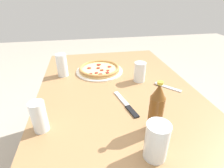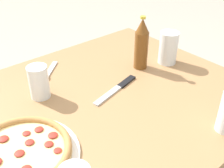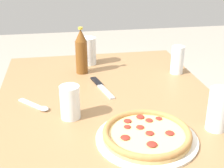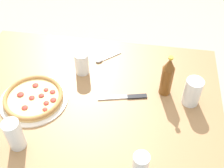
{
  "view_description": "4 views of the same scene",
  "coord_description": "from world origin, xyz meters",
  "px_view_note": "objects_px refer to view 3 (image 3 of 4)",
  "views": [
    {
      "loc": [
        -0.88,
        0.18,
        1.22
      ],
      "look_at": [
        -0.07,
        0.04,
        0.78
      ],
      "focal_mm": 28.0,
      "sensor_mm": 36.0,
      "label": 1
    },
    {
      "loc": [
        0.41,
        0.65,
        1.3
      ],
      "look_at": [
        -0.11,
        0.04,
        0.79
      ],
      "focal_mm": 45.0,
      "sensor_mm": 36.0,
      "label": 2
    },
    {
      "loc": [
        1.06,
        -0.18,
        1.27
      ],
      "look_at": [
        -0.12,
        0.03,
        0.75
      ],
      "focal_mm": 50.0,
      "sensor_mm": 36.0,
      "label": 3
    },
    {
      "loc": [
        -0.26,
        0.89,
        1.73
      ],
      "look_at": [
        -0.12,
        -0.01,
        0.79
      ],
      "focal_mm": 45.0,
      "sensor_mm": 36.0,
      "label": 4
    }
  ],
  "objects_px": {
    "pizza_margherita": "(147,135)",
    "glass_mango_juice": "(88,52)",
    "glass_orange_juice": "(70,104)",
    "glass_red_wine": "(177,61)",
    "beer_bottle": "(81,52)",
    "spoon": "(38,106)",
    "knife": "(101,86)",
    "glass_cola": "(218,110)"
  },
  "relations": [
    {
      "from": "beer_bottle",
      "to": "spoon",
      "type": "bearing_deg",
      "value": -30.44
    },
    {
      "from": "beer_bottle",
      "to": "glass_cola",
      "type": "bearing_deg",
      "value": 33.88
    },
    {
      "from": "glass_mango_juice",
      "to": "pizza_margherita",
      "type": "bearing_deg",
      "value": 8.29
    },
    {
      "from": "pizza_margherita",
      "to": "beer_bottle",
      "type": "bearing_deg",
      "value": -166.07
    },
    {
      "from": "glass_red_wine",
      "to": "glass_cola",
      "type": "bearing_deg",
      "value": -6.03
    },
    {
      "from": "glass_orange_juice",
      "to": "glass_cola",
      "type": "xyz_separation_m",
      "value": [
        0.16,
        0.48,
        0.02
      ]
    },
    {
      "from": "glass_orange_juice",
      "to": "spoon",
      "type": "xyz_separation_m",
      "value": [
        -0.1,
        -0.12,
        -0.05
      ]
    },
    {
      "from": "glass_orange_juice",
      "to": "glass_red_wine",
      "type": "xyz_separation_m",
      "value": [
        -0.35,
        0.53,
        0.01
      ]
    },
    {
      "from": "glass_red_wine",
      "to": "beer_bottle",
      "type": "bearing_deg",
      "value": -100.42
    },
    {
      "from": "glass_cola",
      "to": "beer_bottle",
      "type": "xyz_separation_m",
      "value": [
        -0.6,
        -0.4,
        0.04
      ]
    },
    {
      "from": "beer_bottle",
      "to": "spoon",
      "type": "xyz_separation_m",
      "value": [
        0.34,
        -0.2,
        -0.1
      ]
    },
    {
      "from": "glass_mango_juice",
      "to": "glass_cola",
      "type": "bearing_deg",
      "value": 26.31
    },
    {
      "from": "glass_mango_juice",
      "to": "spoon",
      "type": "relative_size",
      "value": 1.02
    },
    {
      "from": "knife",
      "to": "spoon",
      "type": "relative_size",
      "value": 1.73
    },
    {
      "from": "pizza_margherita",
      "to": "glass_mango_juice",
      "type": "height_order",
      "value": "glass_mango_juice"
    },
    {
      "from": "pizza_margherita",
      "to": "glass_orange_juice",
      "type": "relative_size",
      "value": 2.66
    },
    {
      "from": "glass_red_wine",
      "to": "glass_mango_juice",
      "type": "bearing_deg",
      "value": -116.63
    },
    {
      "from": "glass_red_wine",
      "to": "spoon",
      "type": "relative_size",
      "value": 0.98
    },
    {
      "from": "knife",
      "to": "pizza_margherita",
      "type": "bearing_deg",
      "value": 11.2
    },
    {
      "from": "pizza_margherita",
      "to": "glass_orange_juice",
      "type": "xyz_separation_m",
      "value": [
        -0.18,
        -0.23,
        0.04
      ]
    },
    {
      "from": "glass_red_wine",
      "to": "spoon",
      "type": "bearing_deg",
      "value": -68.7
    },
    {
      "from": "glass_cola",
      "to": "spoon",
      "type": "xyz_separation_m",
      "value": [
        -0.26,
        -0.6,
        -0.07
      ]
    },
    {
      "from": "glass_orange_juice",
      "to": "glass_mango_juice",
      "type": "bearing_deg",
      "value": 167.45
    },
    {
      "from": "beer_bottle",
      "to": "glass_mango_juice",
      "type": "bearing_deg",
      "value": 159.51
    },
    {
      "from": "glass_orange_juice",
      "to": "glass_red_wine",
      "type": "height_order",
      "value": "glass_red_wine"
    },
    {
      "from": "pizza_margherita",
      "to": "beer_bottle",
      "type": "xyz_separation_m",
      "value": [
        -0.62,
        -0.15,
        0.09
      ]
    },
    {
      "from": "glass_red_wine",
      "to": "beer_bottle",
      "type": "distance_m",
      "value": 0.46
    },
    {
      "from": "pizza_margherita",
      "to": "knife",
      "type": "relative_size",
      "value": 1.37
    },
    {
      "from": "beer_bottle",
      "to": "pizza_margherita",
      "type": "bearing_deg",
      "value": 13.93
    },
    {
      "from": "glass_cola",
      "to": "glass_red_wine",
      "type": "xyz_separation_m",
      "value": [
        -0.51,
        0.05,
        -0.01
      ]
    },
    {
      "from": "pizza_margherita",
      "to": "knife",
      "type": "height_order",
      "value": "pizza_margherita"
    },
    {
      "from": "glass_cola",
      "to": "glass_mango_juice",
      "type": "relative_size",
      "value": 1.05
    },
    {
      "from": "spoon",
      "to": "beer_bottle",
      "type": "bearing_deg",
      "value": 149.56
    },
    {
      "from": "beer_bottle",
      "to": "spoon",
      "type": "distance_m",
      "value": 0.41
    },
    {
      "from": "glass_cola",
      "to": "knife",
      "type": "xyz_separation_m",
      "value": [
        -0.41,
        -0.33,
        -0.07
      ]
    },
    {
      "from": "glass_mango_juice",
      "to": "glass_red_wine",
      "type": "relative_size",
      "value": 1.05
    },
    {
      "from": "glass_mango_juice",
      "to": "beer_bottle",
      "type": "bearing_deg",
      "value": -20.49
    },
    {
      "from": "glass_cola",
      "to": "glass_red_wine",
      "type": "height_order",
      "value": "glass_cola"
    },
    {
      "from": "beer_bottle",
      "to": "spoon",
      "type": "height_order",
      "value": "beer_bottle"
    },
    {
      "from": "pizza_margherita",
      "to": "glass_cola",
      "type": "relative_size",
      "value": 2.2
    },
    {
      "from": "knife",
      "to": "glass_mango_juice",
      "type": "bearing_deg",
      "value": -175.8
    },
    {
      "from": "beer_bottle",
      "to": "knife",
      "type": "relative_size",
      "value": 0.95
    }
  ]
}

